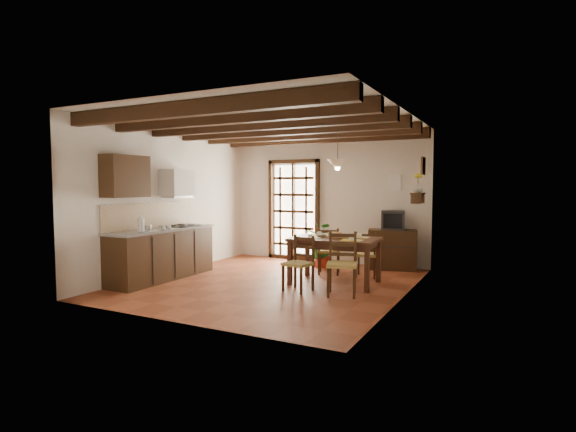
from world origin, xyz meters
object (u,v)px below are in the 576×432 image
Objects in this scene: chair_near_right at (342,276)px; chair_near_left at (299,274)px; dining_table at (335,244)px; pendant_lamp at (338,163)px; chair_far_right at (366,263)px; kitchen_counter at (162,253)px; potted_plant at (322,240)px; sideboard at (392,249)px; chair_far_left at (329,259)px; crt_tv at (393,220)px.

chair_near_left is at bearing 166.08° from chair_near_right.
dining_table is 1.39m from pendant_lamp.
pendant_lamp reaches higher than chair_far_right.
dining_table is 0.93m from chair_near_left.
potted_plant is at bearing 49.11° from kitchen_counter.
sideboard is at bearing 69.30° from chair_near_right.
sideboard is (0.56, 1.76, -0.29)m from dining_table.
kitchen_counter is 3.35m from chair_near_right.
chair_far_right is at bearing 75.80° from chair_near_right.
chair_far_left reaches higher than sideboard.
crt_tv is at bearing -151.10° from chair_far_left.
chair_near_right is 2.49m from sideboard.
sideboard is 1.43m from potted_plant.
kitchen_counter is at bearing -162.96° from dining_table.
kitchen_counter is at bearing -158.27° from pendant_lamp.
potted_plant is at bearing 122.20° from pendant_lamp.
potted_plant reaches higher than crt_tv.
chair_near_right is 1.03× the size of sideboard.
chair_near_right is at bearing -64.18° from dining_table.
kitchen_counter is at bearing 20.33° from chair_far_right.
chair_far_left is at bearing -146.53° from sideboard.
potted_plant reaches higher than kitchen_counter.
potted_plant is at bearing 102.79° from chair_near_right.
chair_near_right is 1.15× the size of chair_far_right.
kitchen_counter is 4.49m from sideboard.
chair_far_right is at bearing -28.37° from potted_plant.
kitchen_counter is 4.17× the size of crt_tv.
potted_plant is at bearing -75.81° from chair_far_left.
pendant_lamp is (-0.40, 0.83, 1.77)m from chair_near_right.
potted_plant reaches higher than dining_table.
kitchen_counter is at bearing -154.36° from sideboard.
dining_table is 1.59× the size of sideboard.
chair_far_left reaches higher than chair_near_left.
crt_tv is (0.16, 2.48, 0.69)m from chair_near_right.
chair_near_right reaches higher than sideboard.
chair_near_left is 2.22m from potted_plant.
crt_tv is at bearing 71.20° from pendant_lamp.
dining_table is at bearing -121.08° from sideboard.
kitchen_counter reaches higher than sideboard.
chair_far_left is 0.82m from potted_plant.
sideboard is at bearing 15.31° from potted_plant.
pendant_lamp is (-0.56, -1.65, 1.08)m from crt_tv.
potted_plant is (-0.48, 2.15, 0.29)m from chair_near_left.
sideboard is (0.89, 2.53, 0.12)m from chair_near_left.
dining_table is at bearing 101.04° from chair_far_left.
chair_far_right is at bearing 76.57° from chair_near_left.
chair_far_right is 1.03m from sideboard.
potted_plant is at bearing -179.11° from crt_tv.
chair_near_left is at bearing -122.67° from sideboard.
chair_near_left is at bearing -115.83° from dining_table.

